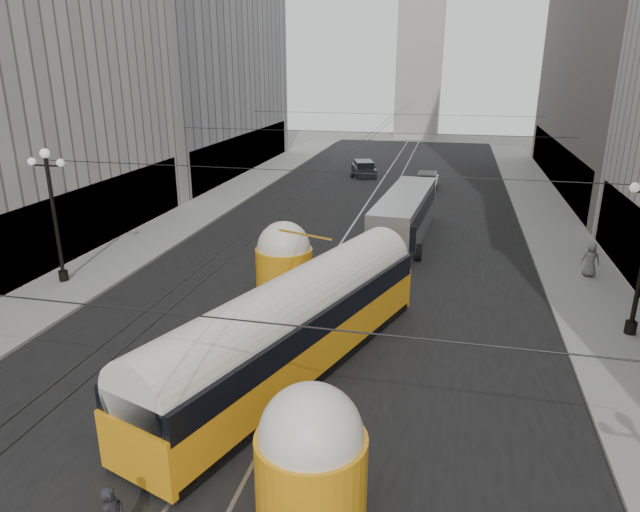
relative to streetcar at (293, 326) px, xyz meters
The scene contains 14 objects.
road 20.09m from the streetcar, 91.43° to the left, with size 20.00×85.00×0.02m, color black.
sidewalk_left 26.67m from the streetcar, 118.01° to the left, with size 4.00×72.00×0.15m, color gray.
sidewalk_right 26.22m from the streetcar, 63.93° to the left, with size 4.00×72.00×0.15m, color gray.
rail_left 20.12m from the streetcar, 93.58° to the left, with size 0.12×85.00×0.04m, color gray.
rail_right 20.08m from the streetcar, 89.29° to the left, with size 0.12×85.00×0.04m, color gray.
building_left_far 42.88m from the streetcar, 120.00° to the left, with size 12.60×28.60×28.60m.
distant_tower 68.79m from the streetcar, 90.42° to the left, with size 6.00×6.00×31.36m.
lamppost_left_mid 14.35m from the streetcar, 157.21° to the left, with size 1.86×0.44×6.37m.
catenary 19.44m from the streetcar, 91.15° to the left, with size 25.00×72.00×0.23m.
streetcar is the anchor object (origin of this frame).
city_bus 16.67m from the streetcar, 82.10° to the left, with size 3.15×11.28×2.83m.
sedan_white_far 32.09m from the streetcar, 84.89° to the left, with size 1.82×4.27×1.34m.
sedan_dark_far 36.72m from the streetcar, 95.13° to the left, with size 3.02×4.73×1.39m.
pedestrian_sidewalk_right 16.83m from the streetcar, 45.26° to the left, with size 0.84×0.51×1.71m, color slate.
Camera 1 is at (5.35, -4.33, 10.17)m, focal length 32.00 mm.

